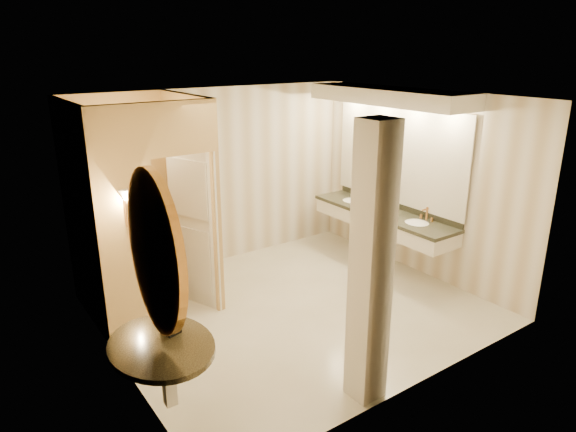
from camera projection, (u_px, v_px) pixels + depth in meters
name	position (u px, v px, depth m)	size (l,w,h in m)	color
floor	(294.00, 308.00, 6.71)	(4.50, 4.50, 0.00)	beige
ceiling	(295.00, 98.00, 5.86)	(4.50, 4.50, 0.00)	white
wall_back	(218.00, 178.00, 7.84)	(4.50, 0.02, 2.70)	silver
wall_front	(422.00, 264.00, 4.74)	(4.50, 0.02, 2.70)	silver
wall_left	(110.00, 250.00, 5.06)	(0.02, 4.00, 2.70)	silver
wall_right	(419.00, 183.00, 7.52)	(0.02, 4.00, 2.70)	silver
toilet_closet	(177.00, 204.00, 6.42)	(1.50, 1.55, 2.70)	#E6C878
wall_sconce	(125.00, 197.00, 5.45)	(0.14, 0.14, 0.42)	#B6793A
vanity	(387.00, 162.00, 7.60)	(0.75, 2.69, 2.09)	silver
console_shelf	(159.00, 293.00, 4.18)	(1.08, 1.08, 1.99)	black
pillar	(371.00, 268.00, 4.65)	(0.30, 0.30, 2.70)	silver
tissue_box	(171.00, 326.00, 4.46)	(0.13, 0.13, 0.13)	black
toilet	(118.00, 279.00, 6.71)	(0.41, 0.72, 0.73)	white
soap_bottle_a	(396.00, 214.00, 7.47)	(0.06, 0.06, 0.13)	beige
soap_bottle_b	(371.00, 204.00, 7.92)	(0.10, 0.10, 0.13)	silver
soap_bottle_c	(376.00, 205.00, 7.82)	(0.07, 0.07, 0.18)	#C6B28C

